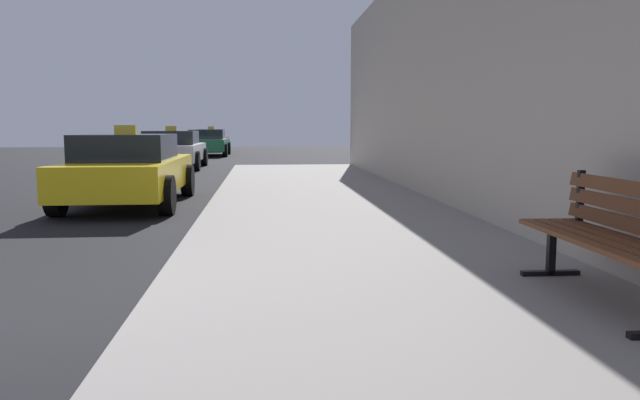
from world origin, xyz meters
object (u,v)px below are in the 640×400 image
car_white (173,149)px  car_red (211,140)px  car_green (208,142)px  bench (615,231)px  car_yellow (129,169)px

car_white → car_red: size_ratio=0.96×
car_white → car_green: bearing=87.8°
car_white → car_green: car_white is taller
bench → car_white: (-5.51, 17.00, -0.02)m
car_yellow → car_red: 25.85m
bench → car_white: size_ratio=0.42×
car_red → car_white: bearing=-90.1°
bench → car_white: bearing=108.7°
bench → car_red: car_red is taller
car_yellow → car_white: (-0.65, 9.90, 0.00)m
car_green → bench: bearing=-78.9°
car_red → car_green: bearing=-87.0°
bench → car_red: size_ratio=0.40×
bench → car_red: (-5.50, 32.94, -0.02)m
car_yellow → car_white: size_ratio=1.01×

